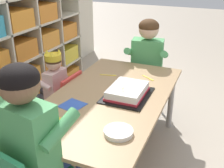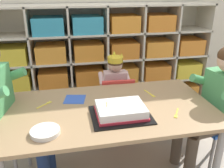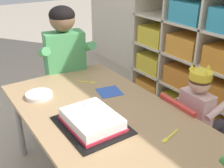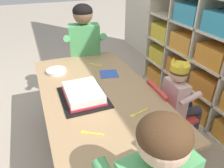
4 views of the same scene
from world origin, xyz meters
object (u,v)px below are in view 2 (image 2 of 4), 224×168
Objects in this scene: activity_table at (110,115)px; classroom_chair_guest_side at (223,122)px; birthday_cake_on_tray at (121,111)px; fork_by_napkin at (150,94)px; child_with_crown at (114,83)px; fork_beside_plate_stack at (45,104)px; fork_near_child_seat at (177,114)px; guest_at_table_side at (218,98)px; paper_plate_stack at (45,132)px; adult_helper_seated at (3,98)px; classroom_chair_blue at (116,101)px.

activity_table is 2.43× the size of classroom_chair_guest_side.
classroom_chair_guest_side is 0.90m from birthday_cake_on_tray.
activity_table is 0.39m from fork_by_napkin.
fork_beside_plate_stack is at bearing 41.44° from child_with_crown.
fork_by_napkin is (0.80, 0.02, 0.00)m from fork_beside_plate_stack.
birthday_cake_on_tray is (-0.86, -0.09, 0.25)m from classroom_chair_guest_side.
fork_near_child_seat is at bearing 110.06° from child_with_crown.
birthday_cake_on_tray is (-0.76, -0.08, 0.02)m from guest_at_table_side.
paper_plate_stack is (-1.34, -0.21, 0.23)m from classroom_chair_guest_side.
adult_helper_seated is 0.45m from paper_plate_stack.
classroom_chair_blue is 0.98m from paper_plate_stack.
fork_beside_plate_stack is (-0.44, 0.13, 0.06)m from activity_table.
birthday_cake_on_tray reaches higher than fork_by_napkin.
classroom_chair_guest_side is 0.25m from guest_at_table_side.
classroom_chair_guest_side is 4.97× the size of fork_near_child_seat.
paper_plate_stack is (-0.59, -0.86, 0.10)m from child_with_crown.
paper_plate_stack is (-0.42, -0.24, 0.07)m from activity_table.
classroom_chair_blue is at bearing 13.54° from fork_by_napkin.
fork_by_napkin is (-0.56, 0.18, 0.22)m from classroom_chair_guest_side.
paper_plate_stack reaches higher than classroom_chair_guest_side.
guest_at_table_side reaches higher than classroom_chair_blue.
guest_at_table_side is at bearing 5.77° from birthday_cake_on_tray.
classroom_chair_guest_side is (0.75, -0.65, -0.13)m from child_with_crown.
classroom_chair_blue is at bearing -138.78° from guest_at_table_side.
birthday_cake_on_tray reaches higher than classroom_chair_guest_side.
classroom_chair_blue is 3.60× the size of paper_plate_stack.
guest_at_table_side is 0.41m from fork_near_child_seat.
guest_at_table_side reaches higher than classroom_chair_guest_side.
fork_near_child_seat is at bearing -81.25° from classroom_chair_guest_side.
fork_near_child_seat is at bearing 177.38° from fork_by_napkin.
fork_near_child_seat is at bearing 117.15° from fork_beside_plate_stack.
child_with_crown is at bearing 80.96° from birthday_cake_on_tray.
child_with_crown is (0.00, 0.11, 0.14)m from classroom_chair_blue.
classroom_chair_guest_side is 5.70× the size of fork_beside_plate_stack.
birthday_cake_on_tray reaches higher than activity_table.
activity_table is at bearing 99.67° from fork_by_napkin.
birthday_cake_on_tray is 0.56m from fork_beside_plate_stack.
adult_helper_seated is 0.79m from birthday_cake_on_tray.
paper_plate_stack is (-1.23, -0.19, -0.00)m from guest_at_table_side.
child_with_crown is 4.77× the size of paper_plate_stack.
birthday_cake_on_tray is at bearing -96.20° from adult_helper_seated.
classroom_chair_guest_side is 0.63m from fork_by_napkin.
fork_beside_plate_stack is (-0.61, -0.38, 0.23)m from classroom_chair_blue.
classroom_chair_guest_side is 1.54× the size of birthday_cake_on_tray.
birthday_cake_on_tray reaches higher than fork_near_child_seat.
paper_plate_stack is 0.87m from fork_by_napkin.
guest_at_table_side reaches higher than fork_beside_plate_stack.
fork_beside_plate_stack is at bearing -104.69° from classroom_chair_guest_side.
fork_beside_plate_stack and fork_near_child_seat have the same top height.
classroom_chair_guest_side is 1.38m from fork_beside_plate_stack.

